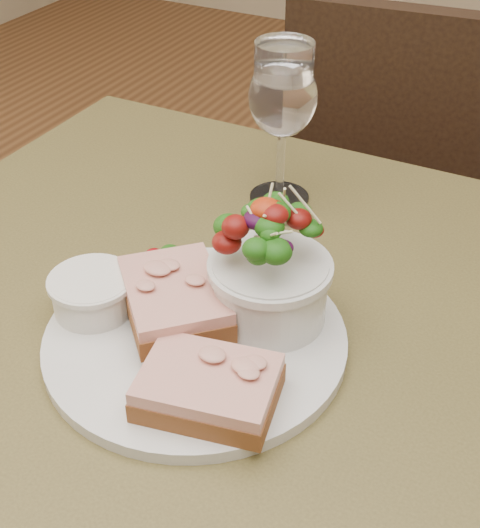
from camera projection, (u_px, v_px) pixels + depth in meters
The scene contains 9 objects.
cafe_table at pixel (210, 405), 0.74m from camera, with size 0.80×0.80×0.75m.
chair_far at pixel (406, 295), 1.46m from camera, with size 0.46×0.46×0.90m.
dinner_plate at pixel (196, 339), 0.66m from camera, with size 0.27×0.27×0.01m, color silver.
sandwich_front at pixel (208, 387), 0.59m from camera, with size 0.12×0.10×0.03m.
sandwich_back at pixel (174, 298), 0.66m from camera, with size 0.14×0.14×0.03m.
ramekin at pixel (92, 292), 0.68m from camera, with size 0.07×0.07×0.04m.
salad_bowl at pixel (270, 264), 0.64m from camera, with size 0.10×0.10×0.13m.
garnish at pixel (166, 261), 0.74m from camera, with size 0.05×0.04×0.02m.
wine_glass at pixel (283, 101), 0.80m from camera, with size 0.08×0.08×0.18m.
Camera 1 is at (0.26, -0.44, 1.20)m, focal length 50.00 mm.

